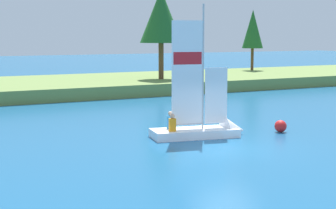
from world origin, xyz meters
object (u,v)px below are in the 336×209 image
at_px(shoreline_tree_centre, 253,29).
at_px(sailboat, 210,127).
at_px(channel_buoy, 281,126).
at_px(shoreline_tree_midleft, 161,16).

bearing_deg(shoreline_tree_centre, sailboat, -129.90).
xyz_separation_m(shoreline_tree_centre, sailboat, (-20.40, -24.39, -4.64)).
height_order(shoreline_tree_centre, channel_buoy, shoreline_tree_centre).
distance_m(shoreline_tree_midleft, channel_buoy, 20.75).
relative_size(shoreline_tree_midleft, sailboat, 1.15).
height_order(shoreline_tree_centre, sailboat, shoreline_tree_centre).
bearing_deg(shoreline_tree_centre, shoreline_tree_midleft, -157.48).
bearing_deg(sailboat, shoreline_tree_centre, 61.09).
distance_m(shoreline_tree_midleft, sailboat, 21.01).
xyz_separation_m(shoreline_tree_midleft, sailboat, (-7.22, -18.93, -5.56)).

